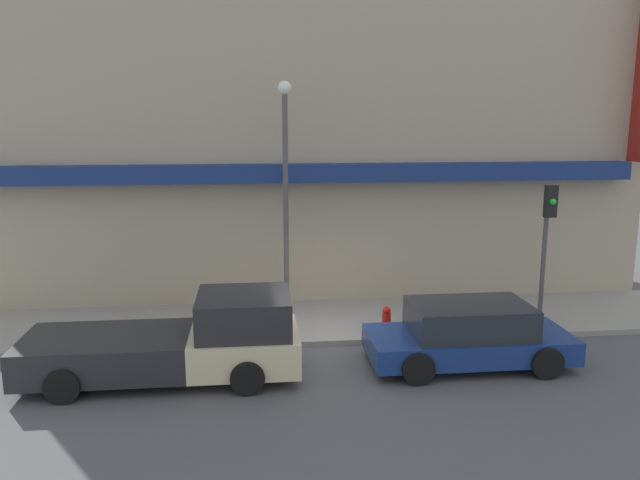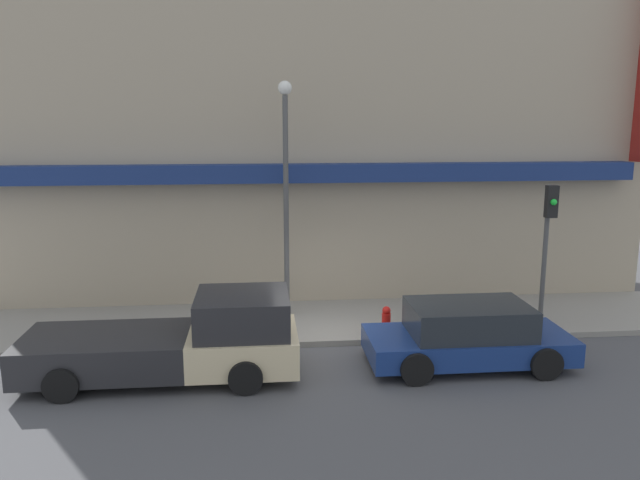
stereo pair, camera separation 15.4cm
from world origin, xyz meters
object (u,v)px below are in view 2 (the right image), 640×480
object	(u,v)px
pickup_truck	(181,341)
parked_car	(468,335)
fire_hydrant	(386,319)
traffic_light	(548,230)
street_lamp	(286,174)

from	to	relation	value
pickup_truck	parked_car	xyz separation A→B (m)	(6.20, -0.00, -0.09)
pickup_truck	parked_car	size ratio (longest dim) A/B	1.28
parked_car	fire_hydrant	world-z (taller)	parked_car
parked_car	fire_hydrant	size ratio (longest dim) A/B	6.78
parked_car	traffic_light	world-z (taller)	traffic_light
street_lamp	traffic_light	bearing A→B (deg)	-13.24
pickup_truck	parked_car	world-z (taller)	pickup_truck
fire_hydrant	pickup_truck	bearing A→B (deg)	-158.22
pickup_truck	street_lamp	size ratio (longest dim) A/B	0.92
parked_car	traffic_light	size ratio (longest dim) A/B	1.23
parked_car	fire_hydrant	xyz separation A→B (m)	(-1.43, 1.91, -0.21)
traffic_light	street_lamp	bearing A→B (deg)	166.76
pickup_truck	fire_hydrant	bearing A→B (deg)	21.53
parked_car	street_lamp	bearing A→B (deg)	137.38
fire_hydrant	street_lamp	distance (m)	4.53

